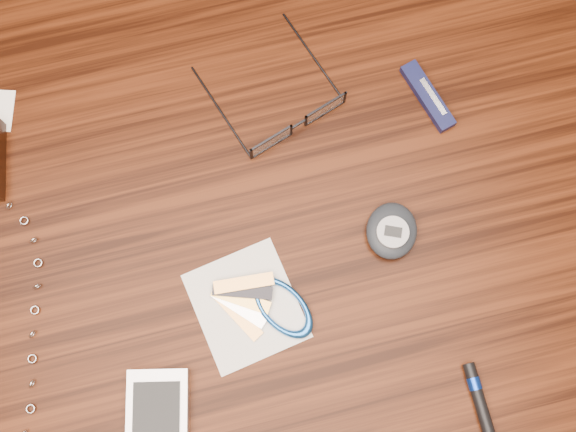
# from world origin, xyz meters

# --- Properties ---
(ground) EXTENTS (3.80, 3.80, 0.00)m
(ground) POSITION_xyz_m (0.00, 0.00, 0.00)
(ground) COLOR #472814
(ground) RESTS_ON ground
(desk) EXTENTS (1.00, 0.70, 0.75)m
(desk) POSITION_xyz_m (0.00, 0.00, 0.65)
(desk) COLOR #3B1809
(desk) RESTS_ON ground
(eyeglasses) EXTENTS (0.16, 0.16, 0.03)m
(eyeglasses) POSITION_xyz_m (0.08, 0.10, 0.76)
(eyeglasses) COLOR black
(eyeglasses) RESTS_ON desk
(pda_phone) EXTENTS (0.08, 0.12, 0.02)m
(pda_phone) POSITION_xyz_m (-0.13, -0.18, 0.76)
(pda_phone) COLOR #B3B2B7
(pda_phone) RESTS_ON desk
(pedometer) EXTENTS (0.07, 0.08, 0.03)m
(pedometer) POSITION_xyz_m (0.15, -0.04, 0.76)
(pedometer) COLOR black
(pedometer) RESTS_ON desk
(notepad_keys) EXTENTS (0.14, 0.13, 0.01)m
(notepad_keys) POSITION_xyz_m (0.00, -0.08, 0.75)
(notepad_keys) COLOR white
(notepad_keys) RESTS_ON desk
(pocket_knife) EXTENTS (0.04, 0.09, 0.01)m
(pocket_knife) POSITION_xyz_m (0.23, 0.09, 0.76)
(pocket_knife) COLOR #0C0C37
(pocket_knife) RESTS_ON desk
(black_blue_pen) EXTENTS (0.01, 0.09, 0.01)m
(black_blue_pen) POSITION_xyz_m (0.19, -0.23, 0.76)
(black_blue_pen) COLOR black
(black_blue_pen) RESTS_ON desk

